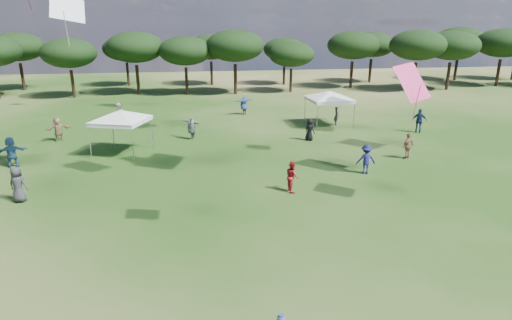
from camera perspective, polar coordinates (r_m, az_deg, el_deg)
The scene contains 4 objects.
tree_line at distance 55.36m, azimuth -4.11°, elevation 14.84°, with size 108.78×17.63×7.77m.
tent_left at distance 29.17m, azimuth -17.71°, elevation 6.12°, with size 5.93×5.93×3.22m.
tent_right at distance 36.35m, azimuth 9.81°, elevation 8.88°, with size 6.75×6.75×3.21m.
festival_crowd at distance 31.04m, azimuth -6.85°, elevation 3.90°, with size 29.95×20.67×1.92m.
Camera 1 is at (-2.15, -7.69, 8.31)m, focal length 30.00 mm.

